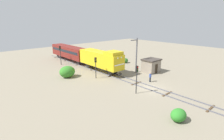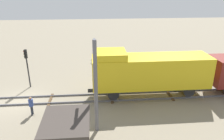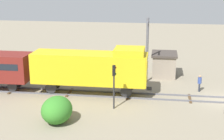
{
  "view_description": "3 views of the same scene",
  "coord_description": "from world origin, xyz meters",
  "px_view_note": "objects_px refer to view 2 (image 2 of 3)",
  "views": [
    {
      "loc": [
        -21.71,
        -15.02,
        10.47
      ],
      "look_at": [
        -1.47,
        7.48,
        1.7
      ],
      "focal_mm": 28.0,
      "sensor_mm": 36.0,
      "label": 1
    },
    {
      "loc": [
        18.92,
        7.27,
        10.37
      ],
      "look_at": [
        -0.45,
        8.94,
        2.75
      ],
      "focal_mm": 35.0,
      "sensor_mm": 36.0,
      "label": 2
    },
    {
      "loc": [
        -31.4,
        5.91,
        11.36
      ],
      "look_at": [
        -0.75,
        10.33,
        2.78
      ],
      "focal_mm": 55.0,
      "sensor_mm": 36.0,
      "label": 3
    }
  ],
  "objects_px": {
    "worker_near_track": "(31,104)",
    "relay_hut": "(67,138)",
    "locomotive": "(149,70)",
    "traffic_signal_mid": "(117,60)",
    "catenary_mast": "(96,85)",
    "traffic_signal_near": "(27,62)"
  },
  "relations": [
    {
      "from": "locomotive",
      "to": "catenary_mast",
      "type": "distance_m",
      "value": 7.17
    },
    {
      "from": "traffic_signal_near",
      "to": "catenary_mast",
      "type": "xyz_separation_m",
      "value": [
        8.13,
        7.06,
        0.85
      ]
    },
    {
      "from": "locomotive",
      "to": "relay_hut",
      "type": "bearing_deg",
      "value": -43.1
    },
    {
      "from": "locomotive",
      "to": "traffic_signal_mid",
      "type": "height_order",
      "value": "locomotive"
    },
    {
      "from": "locomotive",
      "to": "worker_near_track",
      "type": "xyz_separation_m",
      "value": [
        2.4,
        -10.57,
        -1.78
      ]
    },
    {
      "from": "locomotive",
      "to": "relay_hut",
      "type": "xyz_separation_m",
      "value": [
        7.5,
        -7.02,
        -1.38
      ]
    },
    {
      "from": "traffic_signal_mid",
      "to": "worker_near_track",
      "type": "relative_size",
      "value": 2.31
    },
    {
      "from": "worker_near_track",
      "to": "relay_hut",
      "type": "distance_m",
      "value": 6.22
    },
    {
      "from": "catenary_mast",
      "to": "locomotive",
      "type": "bearing_deg",
      "value": 133.95
    },
    {
      "from": "worker_near_track",
      "to": "traffic_signal_mid",
      "type": "bearing_deg",
      "value": 31.3
    },
    {
      "from": "traffic_signal_mid",
      "to": "traffic_signal_near",
      "type": "bearing_deg",
      "value": -88.79
    },
    {
      "from": "locomotive",
      "to": "worker_near_track",
      "type": "relative_size",
      "value": 6.82
    },
    {
      "from": "traffic_signal_near",
      "to": "worker_near_track",
      "type": "xyz_separation_m",
      "value": [
        5.6,
        1.61,
        -1.92
      ]
    },
    {
      "from": "locomotive",
      "to": "traffic_signal_near",
      "type": "xyz_separation_m",
      "value": [
        -3.2,
        -12.17,
        0.14
      ]
    },
    {
      "from": "traffic_signal_mid",
      "to": "worker_near_track",
      "type": "distance_m",
      "value": 9.95
    },
    {
      "from": "relay_hut",
      "to": "traffic_signal_mid",
      "type": "bearing_deg",
      "value": 158.24
    },
    {
      "from": "worker_near_track",
      "to": "relay_hut",
      "type": "xyz_separation_m",
      "value": [
        5.1,
        3.55,
        0.4
      ]
    },
    {
      "from": "catenary_mast",
      "to": "worker_near_track",
      "type": "bearing_deg",
      "value": -114.9
    },
    {
      "from": "traffic_signal_mid",
      "to": "catenary_mast",
      "type": "height_order",
      "value": "catenary_mast"
    },
    {
      "from": "relay_hut",
      "to": "worker_near_track",
      "type": "bearing_deg",
      "value": -145.19
    },
    {
      "from": "worker_near_track",
      "to": "catenary_mast",
      "type": "xyz_separation_m",
      "value": [
        2.53,
        5.45,
        2.77
      ]
    },
    {
      "from": "traffic_signal_mid",
      "to": "catenary_mast",
      "type": "distance_m",
      "value": 8.74
    }
  ]
}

